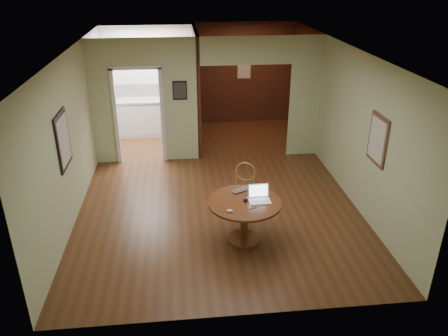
{
  "coord_description": "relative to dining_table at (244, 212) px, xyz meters",
  "views": [
    {
      "loc": [
        -0.63,
        -6.66,
        4.0
      ],
      "look_at": [
        0.06,
        -0.2,
        0.99
      ],
      "focal_mm": 35.0,
      "sensor_mm": 36.0,
      "label": 1
    }
  ],
  "objects": [
    {
      "name": "room_shell",
      "position": [
        -0.78,
        3.96,
        0.76
      ],
      "size": [
        5.2,
        7.5,
        5.0
      ],
      "color": "white",
      "rests_on": "ground"
    },
    {
      "name": "chair",
      "position": [
        0.13,
        0.91,
        -0.02
      ],
      "size": [
        0.5,
        0.5,
        0.92
      ],
      "rotation": [
        0.0,
        0.0,
        -0.34
      ],
      "color": "#A17839",
      "rests_on": "ground"
    },
    {
      "name": "wine_glass",
      "position": [
        0.01,
        -0.01,
        0.23
      ],
      "size": [
        0.08,
        0.08,
        0.09
      ],
      "primitive_type": null,
      "color": "white",
      "rests_on": "dining_table"
    },
    {
      "name": "closed_laptop",
      "position": [
        0.02,
        0.31,
        0.2
      ],
      "size": [
        0.39,
        0.34,
        0.03
      ],
      "primitive_type": "imported",
      "rotation": [
        0.0,
        0.0,
        0.51
      ],
      "color": "#ACACB1",
      "rests_on": "dining_table"
    },
    {
      "name": "kitchen_cabinet",
      "position": [
        -1.66,
        5.06,
        -0.06
      ],
      "size": [
        2.06,
        0.6,
        0.94
      ],
      "color": "white",
      "rests_on": "ground"
    },
    {
      "name": "mouse",
      "position": [
        -0.27,
        -0.3,
        0.21
      ],
      "size": [
        0.11,
        0.09,
        0.04
      ],
      "primitive_type": "ellipsoid",
      "rotation": [
        0.0,
        0.0,
        -0.36
      ],
      "color": "white",
      "rests_on": "dining_table"
    },
    {
      "name": "pen",
      "position": [
        0.09,
        -0.23,
        0.19
      ],
      "size": [
        0.13,
        0.06,
        0.01
      ],
      "primitive_type": "cylinder",
      "rotation": [
        0.0,
        1.57,
        0.37
      ],
      "color": "#0B1950",
      "rests_on": "dining_table"
    },
    {
      "name": "dining_table",
      "position": [
        0.0,
        0.0,
        0.0
      ],
      "size": [
        1.14,
        1.14,
        0.71
      ],
      "rotation": [
        0.0,
        0.0,
        0.14
      ],
      "color": "brown",
      "rests_on": "ground"
    },
    {
      "name": "open_laptop",
      "position": [
        0.23,
        0.03,
        0.25
      ],
      "size": [
        0.34,
        0.3,
        0.23
      ],
      "rotation": [
        0.0,
        0.0,
        0.05
      ],
      "color": "white",
      "rests_on": "dining_table"
    },
    {
      "name": "grocery_bag",
      "position": [
        -1.24,
        5.06,
        0.54
      ],
      "size": [
        0.33,
        0.31,
        0.27
      ],
      "primitive_type": "ellipsoid",
      "rotation": [
        0.0,
        0.0,
        -0.39
      ],
      "color": "beige",
      "rests_on": "kitchen_cabinet"
    },
    {
      "name": "floor",
      "position": [
        -0.31,
        0.86,
        -0.53
      ],
      "size": [
        5.0,
        5.0,
        0.0
      ],
      "primitive_type": "plane",
      "color": "#4E2D16",
      "rests_on": "ground"
    }
  ]
}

